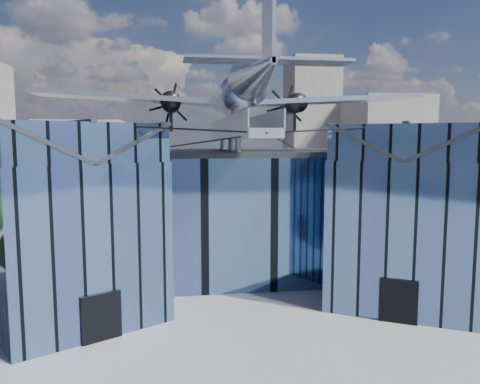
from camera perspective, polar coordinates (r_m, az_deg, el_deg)
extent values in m
plane|color=gray|center=(31.73, 0.54, -13.44)|extent=(120.00, 120.00, 0.00)
cube|color=#4C6A9B|center=(39.22, -1.48, -2.42)|extent=(28.00, 14.00, 9.50)
cube|color=#25282D|center=(38.77, -1.50, 4.83)|extent=(28.00, 14.00, 0.40)
cube|color=#4C6A9B|center=(29.70, -19.68, -5.68)|extent=(11.79, 11.43, 9.50)
cube|color=#4C6A9B|center=(29.08, -20.12, 5.67)|extent=(11.56, 11.20, 2.20)
cube|color=#25282D|center=(28.45, -24.44, 5.48)|extent=(7.98, 9.23, 2.40)
cube|color=#25282D|center=(29.86, -16.00, 5.82)|extent=(7.98, 9.23, 2.40)
cube|color=#25282D|center=(29.09, -20.21, 7.94)|extent=(4.30, 7.10, 0.18)
cube|color=black|center=(26.99, -16.54, -14.42)|extent=(2.03, 1.32, 2.60)
cube|color=black|center=(31.38, -11.86, -4.80)|extent=(0.34, 0.34, 9.50)
cube|color=#4C6A9B|center=(32.80, 19.33, -4.54)|extent=(11.79, 11.43, 9.50)
cube|color=#4C6A9B|center=(32.24, 19.72, 5.73)|extent=(11.56, 11.20, 2.20)
cube|color=#25282D|center=(32.40, 15.72, 5.86)|extent=(7.98, 9.23, 2.40)
cube|color=#25282D|center=(32.24, 23.74, 5.56)|extent=(7.98, 9.23, 2.40)
cube|color=#25282D|center=(32.25, 19.80, 7.77)|extent=(4.30, 7.10, 0.18)
cube|color=black|center=(29.75, 18.74, -12.52)|extent=(2.03, 1.32, 2.60)
cube|color=black|center=(33.26, 11.55, -4.16)|extent=(0.34, 0.34, 9.50)
cube|color=#92969F|center=(33.30, -0.38, 6.97)|extent=(1.80, 21.00, 0.50)
cube|color=#92969F|center=(33.20, -1.93, 8.09)|extent=(0.08, 21.00, 1.10)
cube|color=#92969F|center=(33.45, 1.16, 8.08)|extent=(0.08, 21.00, 1.10)
cylinder|color=#92969F|center=(42.73, -2.15, 5.95)|extent=(0.44, 0.44, 1.35)
cylinder|color=#92969F|center=(36.77, -1.14, 5.87)|extent=(0.44, 0.44, 1.35)
cylinder|color=#92969F|center=(32.80, -0.25, 5.80)|extent=(0.44, 0.44, 1.35)
cylinder|color=#92969F|center=(33.82, -0.50, 8.57)|extent=(0.70, 0.70, 1.40)
cylinder|color=black|center=(25.49, -9.86, 7.71)|extent=(10.55, 6.08, 0.69)
cylinder|color=black|center=(27.32, 12.94, 7.55)|extent=(10.55, 6.08, 0.69)
cylinder|color=black|center=(31.02, -5.39, 5.97)|extent=(6.09, 17.04, 1.19)
cylinder|color=black|center=(31.90, 5.50, 5.98)|extent=(6.09, 17.04, 1.19)
cylinder|color=#ABB2B9|center=(33.94, -0.50, 11.87)|extent=(2.50, 11.00, 2.50)
sphere|color=#ABB2B9|center=(39.38, -1.61, 11.11)|extent=(2.50, 2.50, 2.50)
cube|color=black|center=(38.45, -1.44, 12.26)|extent=(1.60, 1.40, 0.50)
cone|color=#ABB2B9|center=(25.15, 2.39, 14.45)|extent=(2.50, 7.00, 2.50)
cube|color=#ABB2B9|center=(23.22, 3.52, 19.14)|extent=(0.18, 2.40, 3.40)
cube|color=#ABB2B9|center=(23.05, 3.44, 15.68)|extent=(8.00, 1.80, 0.14)
cube|color=#ABB2B9|center=(34.68, -12.49, 11.10)|extent=(14.00, 3.20, 1.08)
cylinder|color=black|center=(35.18, -8.44, 10.71)|extent=(1.44, 3.20, 1.44)
cone|color=black|center=(36.97, -8.44, 10.50)|extent=(0.70, 0.70, 0.70)
cube|color=black|center=(37.12, -8.44, 10.48)|extent=(1.05, 0.06, 3.33)
cube|color=black|center=(37.12, -8.44, 10.48)|extent=(2.53, 0.06, 2.53)
cube|color=black|center=(37.12, -8.44, 10.48)|extent=(3.33, 0.06, 1.05)
cylinder|color=black|center=(34.51, -8.41, 8.75)|extent=(0.24, 0.24, 1.75)
cube|color=#ABB2B9|center=(36.49, 10.44, 10.91)|extent=(14.00, 3.20, 1.08)
cylinder|color=black|center=(36.36, 6.47, 10.59)|extent=(1.44, 3.20, 1.44)
cone|color=black|center=(38.10, 5.77, 10.41)|extent=(0.70, 0.70, 0.70)
cube|color=black|center=(38.25, 5.72, 10.40)|extent=(1.05, 0.06, 3.33)
cube|color=black|center=(38.25, 5.72, 10.40)|extent=(2.53, 0.06, 2.53)
cube|color=black|center=(38.25, 5.72, 10.40)|extent=(3.33, 0.06, 1.05)
cylinder|color=black|center=(35.71, 6.70, 8.70)|extent=(0.24, 0.24, 1.75)
cube|color=slate|center=(85.71, 17.02, 4.97)|extent=(12.00, 14.00, 18.00)
cube|color=slate|center=(85.95, -18.68, 3.58)|extent=(14.00, 10.00, 14.00)
cube|color=slate|center=(91.46, 8.66, 7.76)|extent=(9.00, 9.00, 26.00)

